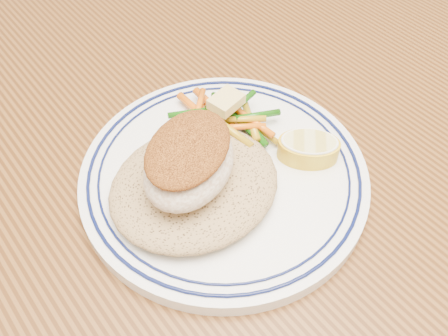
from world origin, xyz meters
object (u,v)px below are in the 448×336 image
fish_fillet (189,161)px  lemon_wedge (308,148)px  vegetable_pile (225,121)px  dining_table (216,239)px  rice_pilaf (194,183)px  plate (224,175)px

fish_fillet → lemon_wedge: 0.12m
vegetable_pile → dining_table: bearing=-138.7°
dining_table → rice_pilaf: size_ratio=9.88×
fish_fillet → vegetable_pile: size_ratio=1.06×
plate → vegetable_pile: vegetable_pile is taller
rice_pilaf → lemon_wedge: size_ratio=2.05×
plate → rice_pilaf: 0.04m
dining_table → vegetable_pile: 0.14m
vegetable_pile → fish_fillet: bearing=-148.5°
rice_pilaf → vegetable_pile: (0.07, 0.04, -0.00)m
plate → dining_table: bearing=158.5°
dining_table → lemon_wedge: lemon_wedge is taller
dining_table → vegetable_pile: vegetable_pile is taller
plate → rice_pilaf: bearing=-175.2°
rice_pilaf → lemon_wedge: 0.11m
rice_pilaf → vegetable_pile: bearing=32.5°
rice_pilaf → fish_fillet: size_ratio=1.31×
plate → lemon_wedge: size_ratio=3.56×
vegetable_pile → lemon_wedge: (0.04, -0.07, -0.00)m
rice_pilaf → vegetable_pile: same height
vegetable_pile → rice_pilaf: bearing=-147.5°
dining_table → rice_pilaf: bearing=-166.2°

